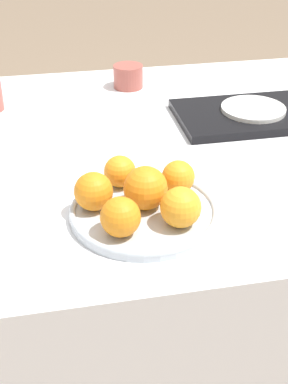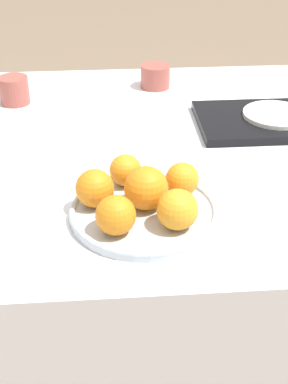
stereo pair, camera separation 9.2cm
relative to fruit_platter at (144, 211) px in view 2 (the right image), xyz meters
name	(u,v)px [view 2 (the right image)]	position (x,y,z in m)	size (l,w,h in m)	color
ground_plane	(189,357)	(0.16, 0.29, -0.72)	(12.00, 12.00, 0.00)	#7A6651
table	(195,263)	(0.16, 0.29, -0.36)	(1.42, 0.98, 0.71)	white
fruit_platter	(144,211)	(0.00, 0.00, 0.00)	(0.26, 0.26, 0.02)	#B2BCC6
orange_0	(146,188)	(0.00, 0.01, 0.04)	(0.08, 0.08, 0.08)	orange
orange_1	(95,188)	(-0.08, 0.02, 0.04)	(0.07, 0.07, 0.07)	orange
orange_2	(177,210)	(0.05, -0.05, 0.04)	(0.07, 0.07, 0.07)	orange
orange_3	(116,215)	(-0.05, -0.06, 0.04)	(0.07, 0.07, 0.07)	orange
orange_4	(182,179)	(0.07, 0.05, 0.03)	(0.06, 0.06, 0.06)	orange
orange_5	(125,170)	(-0.03, 0.09, 0.03)	(0.06, 0.06, 0.06)	orange
serving_tray	(275,120)	(0.34, 0.36, 0.00)	(0.37, 0.22, 0.02)	black
side_plate	(276,115)	(0.34, 0.36, 0.02)	(0.15, 0.15, 0.01)	silver
cup_1	(14,90)	(-0.29, 0.54, 0.03)	(0.08, 0.08, 0.07)	#9E4C42
cup_2	(155,76)	(0.08, 0.62, 0.02)	(0.08, 0.08, 0.06)	#9E4C42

